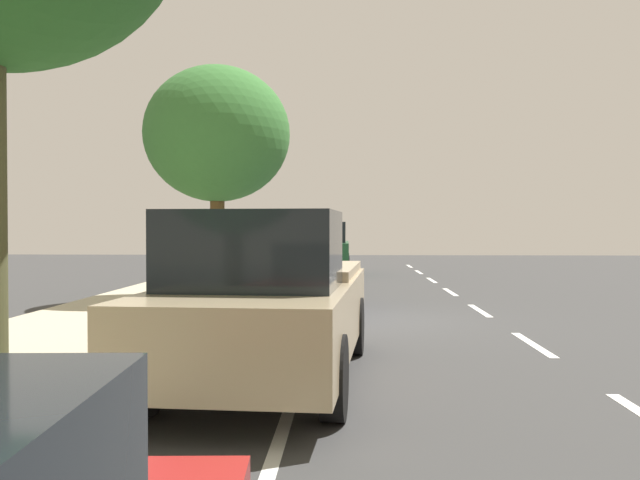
{
  "coord_description": "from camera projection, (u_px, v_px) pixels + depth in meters",
  "views": [
    {
      "loc": [
        0.03,
        13.04,
        1.77
      ],
      "look_at": [
        0.92,
        -7.84,
        1.4
      ],
      "focal_mm": 38.06,
      "sensor_mm": 36.0,
      "label": 1
    }
  ],
  "objects": [
    {
      "name": "parked_sedan_dark_blue_second",
      "position": [
        300.0,
        276.0,
        14.35
      ],
      "size": [
        1.91,
        4.44,
        1.52
      ],
      "color": "navy",
      "rests_on": "ground"
    },
    {
      "name": "street_tree_near_cyclist",
      "position": [
        217.0,
        135.0,
        15.99
      ],
      "size": [
        3.44,
        3.44,
        5.47
      ],
      "color": "brown",
      "rests_on": "sidewalk"
    },
    {
      "name": "lane_stripe_centre",
      "position": [
        502.0,
        324.0,
        12.39
      ],
      "size": [
        0.14,
        40.0,
        0.01
      ],
      "color": "white",
      "rests_on": "ground"
    },
    {
      "name": "curb_edge",
      "position": [
        243.0,
        316.0,
        13.15
      ],
      "size": [
        0.16,
        38.9,
        0.12
      ],
      "primitive_type": "cube",
      "color": "gray",
      "rests_on": "ground"
    },
    {
      "name": "cyclist_with_backpack",
      "position": [
        288.0,
        250.0,
        20.16
      ],
      "size": [
        0.53,
        0.55,
        1.81
      ],
      "color": "#C6B284",
      "rests_on": "ground"
    },
    {
      "name": "parked_suv_green_nearest",
      "position": [
        324.0,
        247.0,
        25.84
      ],
      "size": [
        1.99,
        4.71,
        1.99
      ],
      "color": "#1E512D",
      "rests_on": "ground"
    },
    {
      "name": "lane_stripe_bike_edge",
      "position": [
        319.0,
        319.0,
        13.08
      ],
      "size": [
        0.12,
        38.9,
        0.01
      ],
      "primitive_type": "cube",
      "color": "white",
      "rests_on": "ground"
    },
    {
      "name": "bicycle_at_curb",
      "position": [
        294.0,
        276.0,
        19.73
      ],
      "size": [
        1.51,
        0.94,
        0.76
      ],
      "color": "black",
      "rests_on": "ground"
    },
    {
      "name": "ground",
      "position": [
        350.0,
        320.0,
        13.06
      ],
      "size": [
        62.24,
        62.24,
        0.0
      ],
      "primitive_type": "plane",
      "color": "#363636"
    },
    {
      "name": "parked_pickup_tan_mid",
      "position": [
        268.0,
        304.0,
        7.81
      ],
      "size": [
        2.32,
        5.42,
        1.95
      ],
      "color": "tan",
      "rests_on": "ground"
    },
    {
      "name": "sidewalk",
      "position": [
        136.0,
        315.0,
        13.24
      ],
      "size": [
        4.06,
        38.9,
        0.12
      ],
      "primitive_type": "cube",
      "color": "#B3A98D",
      "rests_on": "ground"
    },
    {
      "name": "fire_hydrant",
      "position": [
        218.0,
        293.0,
        12.81
      ],
      "size": [
        0.22,
        0.22,
        0.84
      ],
      "color": "red",
      "rests_on": "sidewalk"
    }
  ]
}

